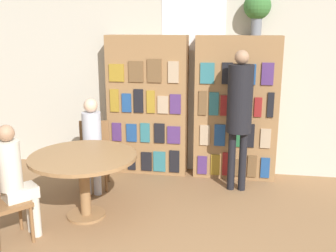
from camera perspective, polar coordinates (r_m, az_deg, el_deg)
wall_back at (r=5.77m, az=3.64°, el=8.00°), size 6.40×0.07×3.00m
bookshelf_left at (r=5.76m, az=-2.97°, el=2.94°), size 1.16×0.34×2.02m
bookshelf_right at (r=5.63m, az=9.83°, el=2.48°), size 1.16×0.34×2.02m
flower_vase at (r=5.53m, az=12.83°, el=16.39°), size 0.36×0.36×0.56m
reading_table at (r=4.53m, az=-12.15°, el=-5.63°), size 1.20×1.20×0.74m
chair_left_side at (r=5.45m, az=-10.66°, el=-3.53°), size 0.48×0.48×0.89m
seated_reader_left at (r=5.22m, az=-11.00°, el=-2.02°), size 0.31×0.38×1.24m
seated_reader_right at (r=4.25m, az=-21.23°, el=-6.92°), size 0.38×0.39×1.22m
librarian_standing at (r=5.11m, az=10.37°, el=2.92°), size 0.32×0.59×1.85m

